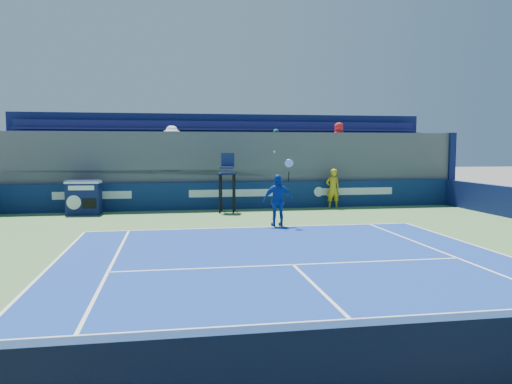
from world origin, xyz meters
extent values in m
imported|color=gold|center=(4.34, 16.65, 0.89)|extent=(0.66, 0.45, 1.76)
cube|color=white|center=(0.00, 11.88, 0.02)|extent=(10.97, 0.07, 0.00)
cube|color=white|center=(0.00, 6.40, 0.02)|extent=(8.23, 0.07, 0.00)
cube|color=black|center=(0.00, 0.00, 0.50)|extent=(11.57, 0.02, 0.92)
cube|color=white|center=(0.00, 0.00, 0.98)|extent=(11.57, 0.03, 0.08)
cube|color=#0D204D|center=(0.00, 17.10, 0.60)|extent=(20.40, 0.20, 1.20)
cube|color=white|center=(-6.00, 17.00, 0.72)|extent=(3.20, 0.01, 0.32)
cube|color=white|center=(0.00, 17.00, 0.72)|extent=(4.00, 0.01, 0.32)
cube|color=white|center=(5.50, 17.00, 0.72)|extent=(3.60, 0.01, 0.32)
cylinder|color=white|center=(3.80, 16.99, 0.72)|extent=(0.44, 0.01, 0.44)
cube|color=#0F164B|center=(-6.21, 16.24, 0.70)|extent=(1.35, 0.81, 1.40)
cube|color=white|center=(-6.21, 16.24, 1.33)|extent=(1.38, 0.83, 0.10)
cylinder|color=white|center=(-6.54, 15.90, 0.55)|extent=(0.56, 0.07, 0.56)
cube|color=black|center=(-5.94, 15.85, 0.50)|extent=(0.55, 0.07, 0.40)
cube|color=white|center=(-6.24, 15.88, 1.12)|extent=(1.00, 0.09, 0.18)
cylinder|color=black|center=(-0.79, 15.72, 0.80)|extent=(0.08, 0.08, 1.60)
cylinder|color=black|center=(-0.25, 15.60, 0.80)|extent=(0.08, 0.08, 1.60)
cylinder|color=black|center=(-0.67, 16.27, 0.80)|extent=(0.08, 0.08, 1.60)
cylinder|color=black|center=(-0.12, 16.14, 0.80)|extent=(0.08, 0.08, 1.60)
cube|color=#0E1346|center=(-0.46, 15.93, 1.63)|extent=(0.84, 0.84, 0.06)
cube|color=#151D50|center=(-0.48, 15.83, 1.88)|extent=(0.64, 0.56, 0.08)
cube|color=#14214B|center=(-0.40, 16.18, 2.18)|extent=(0.55, 0.18, 0.60)
imported|color=#133E9B|center=(0.85, 12.01, 0.90)|extent=(1.05, 0.45, 1.78)
cylinder|color=black|center=(1.20, 11.94, 1.70)|extent=(0.04, 0.16, 0.39)
torus|color=silver|center=(1.19, 11.87, 2.18)|extent=(0.30, 0.13, 0.29)
cylinder|color=silver|center=(1.19, 11.87, 2.18)|extent=(0.26, 0.10, 0.24)
sphere|color=#C3D42F|center=(0.70, 11.92, 2.55)|extent=(0.07, 0.07, 0.07)
cube|color=#4C4C51|center=(0.00, 19.00, 1.69)|extent=(20.40, 3.60, 3.38)
cube|color=#4C4C51|center=(0.00, 17.65, 1.48)|extent=(20.40, 0.90, 0.55)
cube|color=#14194E|center=(0.00, 17.55, 1.95)|extent=(20.00, 0.45, 0.08)
cube|color=#14194E|center=(0.00, 17.80, 2.15)|extent=(20.00, 0.06, 0.45)
cube|color=#4C4C51|center=(0.00, 18.55, 2.02)|extent=(20.40, 0.90, 0.55)
cube|color=#14194E|center=(0.00, 18.45, 2.50)|extent=(20.00, 0.45, 0.08)
cube|color=#14194E|center=(0.00, 18.70, 2.70)|extent=(20.00, 0.06, 0.45)
cube|color=#4C4C51|center=(0.00, 19.45, 2.58)|extent=(20.40, 0.90, 0.55)
cube|color=#14194E|center=(0.00, 19.35, 3.05)|extent=(20.00, 0.45, 0.08)
cube|color=#14194E|center=(0.00, 19.60, 3.25)|extent=(20.00, 0.06, 0.45)
cube|color=#4C4C51|center=(0.00, 20.35, 3.13)|extent=(20.40, 0.90, 0.55)
cube|color=#14194E|center=(0.00, 20.25, 3.60)|extent=(20.00, 0.45, 0.08)
cube|color=#14194E|center=(0.00, 20.50, 3.80)|extent=(20.00, 0.06, 0.45)
cube|color=#0C1647|center=(0.00, 20.95, 2.20)|extent=(20.80, 0.30, 4.40)
cube|color=#0C1647|center=(10.35, 19.00, 1.70)|extent=(0.30, 3.90, 3.40)
imported|color=gold|center=(-6.86, 17.60, 2.56)|extent=(0.78, 0.62, 1.57)
imported|color=white|center=(-2.68, 17.60, 2.71)|extent=(1.31, 0.89, 1.88)
imported|color=#18867E|center=(1.97, 17.60, 2.66)|extent=(1.05, 0.47, 1.77)
imported|color=red|center=(5.23, 18.50, 3.11)|extent=(0.89, 0.71, 1.59)
imported|color=black|center=(7.50, 17.60, 2.51)|extent=(0.60, 0.45, 1.48)
camera|label=1|loc=(-2.73, -4.55, 2.70)|focal=35.00mm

